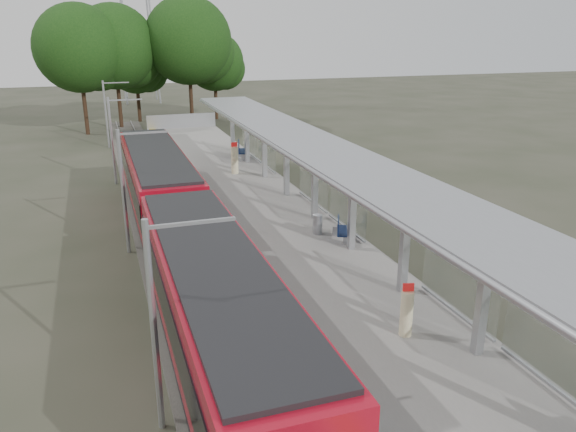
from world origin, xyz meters
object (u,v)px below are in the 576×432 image
object	(u,v)px
bench_far	(241,150)
info_pillar_near	(406,313)
litter_bin	(318,224)
info_pillar_far	(235,160)
train	(179,228)
bench_mid	(340,229)

from	to	relation	value
bench_far	info_pillar_near	distance (m)	23.72
info_pillar_near	bench_far	bearing A→B (deg)	101.63
info_pillar_near	litter_bin	size ratio (longest dim) A/B	1.91
litter_bin	info_pillar_far	bearing A→B (deg)	94.18
train	litter_bin	bearing A→B (deg)	3.07
litter_bin	bench_far	bearing A→B (deg)	88.14
train	litter_bin	world-z (taller)	train
bench_far	litter_bin	xyz separation A→B (m)	(-0.49, -15.14, -0.20)
train	info_pillar_near	world-z (taller)	train
bench_mid	info_pillar_far	xyz separation A→B (m)	(-1.42, 12.42, 0.33)
bench_mid	train	bearing A→B (deg)	-162.83
info_pillar_near	bench_mid	bearing A→B (deg)	94.70
train	bench_far	world-z (taller)	train
bench_mid	bench_far	world-z (taller)	bench_far
litter_bin	info_pillar_near	bearing A→B (deg)	-94.73
bench_mid	litter_bin	distance (m)	1.20
bench_far	info_pillar_near	size ratio (longest dim) A/B	1.11
bench_far	litter_bin	distance (m)	15.15
info_pillar_far	info_pillar_near	bearing A→B (deg)	-99.59
bench_mid	litter_bin	world-z (taller)	bench_mid
bench_mid	info_pillar_near	xyz separation A→B (m)	(-1.30, -7.50, 0.21)
bench_far	bench_mid	bearing A→B (deg)	-76.27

